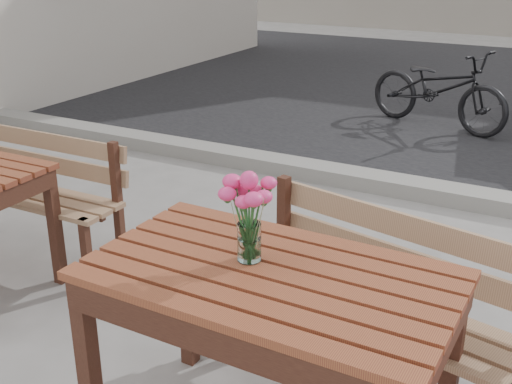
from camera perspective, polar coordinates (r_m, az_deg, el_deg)
street at (r=6.96m, az=21.64°, el=4.91°), size 30.00×8.12×0.12m
main_table at (r=2.28m, az=1.21°, el=-9.86°), size 1.28×0.76×0.78m
main_bench at (r=2.74m, az=11.78°, el=-8.08°), size 1.40×0.67×0.84m
main_vase at (r=2.20m, az=-0.62°, el=-1.26°), size 0.18×0.18×0.33m
second_bench at (r=4.14m, az=-19.16°, el=1.17°), size 1.29×0.39×0.80m
bicycle at (r=6.96m, az=15.92°, el=8.85°), size 1.66×1.00×0.82m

